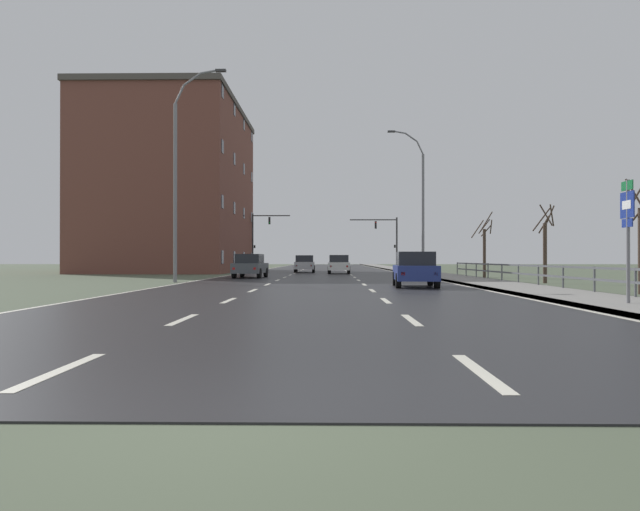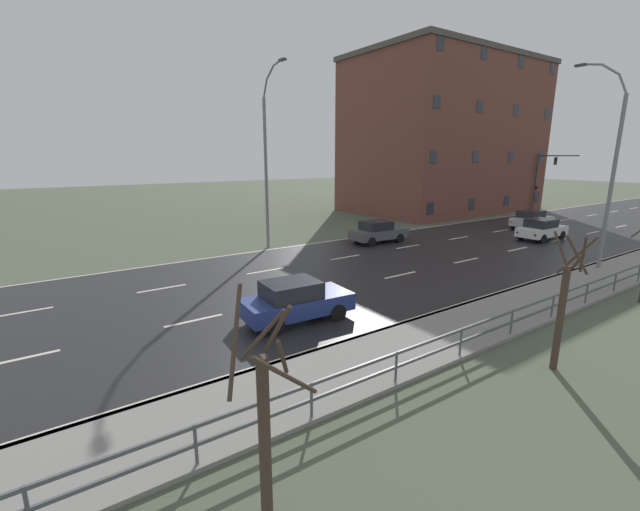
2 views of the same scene
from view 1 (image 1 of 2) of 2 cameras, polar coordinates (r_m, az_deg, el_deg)
ground_plane at (r=52.45m, az=0.22°, el=-1.76°), size 160.00×160.00×0.12m
road_asphalt_strip at (r=64.44m, az=0.36°, el=-1.43°), size 14.00×120.00×0.03m
sidewalk_right at (r=64.91m, az=7.82°, el=-1.37°), size 3.00×120.00×0.12m
guardrail at (r=28.55m, az=19.71°, el=-1.42°), size 0.07×29.81×1.00m
street_lamp_midground at (r=43.86m, az=9.84°, el=4.93°), size 2.72×0.24×10.82m
street_lamp_left_bank at (r=32.24m, az=-13.70°, el=7.36°), size 2.82×0.24×11.44m
highway_sign at (r=17.03m, az=27.94°, el=2.60°), size 0.09×0.68×3.31m
traffic_signal_right at (r=62.96m, az=6.67°, el=1.98°), size 5.14×0.36×5.71m
traffic_signal_left at (r=64.98m, az=-6.01°, el=2.15°), size 4.25×0.36×6.30m
car_far_right at (r=38.43m, az=-6.86°, el=-1.00°), size 2.01×4.19×1.57m
car_far_left at (r=48.73m, az=1.88°, el=-0.86°), size 1.89×4.13×1.57m
car_mid_centre at (r=52.90m, az=-1.52°, el=-0.81°), size 1.89×4.13×1.57m
car_near_left at (r=26.09m, az=9.31°, el=-1.33°), size 2.03×4.20×1.57m
brick_building at (r=59.02m, az=-14.17°, el=6.34°), size 13.18×20.75×16.16m
bare_tree_mid at (r=32.15m, az=21.22°, el=0.85°), size 1.00×1.02×4.05m
bare_tree_far at (r=40.33m, az=15.82°, el=0.72°), size 1.46×1.44×4.44m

